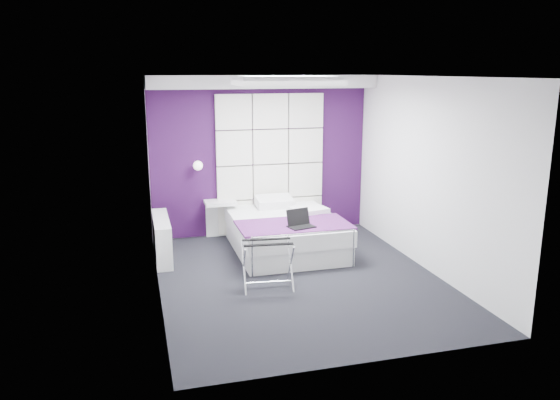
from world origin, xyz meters
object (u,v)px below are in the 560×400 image
(wall_lamp, at_px, (198,165))
(bed, at_px, (285,232))
(luggage_rack, at_px, (267,264))
(radiator, at_px, (162,238))
(laptop, at_px, (300,222))
(nightstand, at_px, (220,202))

(wall_lamp, bearing_deg, bed, -36.77)
(wall_lamp, bearing_deg, luggage_rack, -75.51)
(radiator, bearing_deg, luggage_rack, -50.43)
(radiator, xyz_separation_m, laptop, (1.87, -0.74, 0.30))
(laptop, bearing_deg, wall_lamp, 115.33)
(luggage_rack, bearing_deg, bed, 71.90)
(wall_lamp, height_order, laptop, wall_lamp)
(wall_lamp, xyz_separation_m, bed, (1.18, -0.88, -0.93))
(laptop, bearing_deg, nightstand, 107.53)
(wall_lamp, bearing_deg, nightstand, -6.82)
(bed, bearing_deg, laptop, -85.04)
(wall_lamp, height_order, luggage_rack, wall_lamp)
(bed, bearing_deg, radiator, 176.15)
(nightstand, height_order, luggage_rack, nightstand)
(luggage_rack, bearing_deg, laptop, 54.18)
(radiator, relative_size, nightstand, 2.43)
(luggage_rack, relative_size, laptop, 1.74)
(wall_lamp, distance_m, radiator, 1.35)
(wall_lamp, xyz_separation_m, nightstand, (0.33, -0.04, -0.62))
(radiator, relative_size, luggage_rack, 1.96)
(nightstand, bearing_deg, laptop, -58.31)
(radiator, distance_m, laptop, 2.04)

